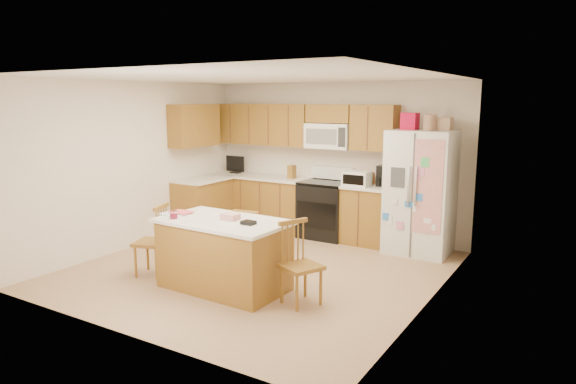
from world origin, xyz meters
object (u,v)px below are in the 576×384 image
Objects in this scene: windsor_chair_right at (300,265)px; stove at (325,209)px; refrigerator at (420,191)px; island at (224,254)px; windsor_chair_left at (153,242)px; windsor_chair_back at (251,243)px.

stove is at bearing 111.46° from windsor_chair_right.
refrigerator is 3.10m from island.
windsor_chair_left is 1.00× the size of windsor_chair_right.
island is (0.04, -2.71, -0.05)m from stove.
island is 1.08m from windsor_chair_left.
windsor_chair_right is (1.03, -0.52, 0.03)m from windsor_chair_back.
windsor_chair_right is (1.00, 0.06, 0.01)m from island.
island is 1.89× the size of windsor_chair_back.
windsor_chair_right is at bearing 4.21° from windsor_chair_left.
island is at bearing -89.24° from stove.
refrigerator is 2.37× the size of windsor_chair_back.
stove is 1.31× the size of windsor_chair_back.
windsor_chair_back is (-1.56, -2.06, -0.51)m from refrigerator.
windsor_chair_right is at bearing 3.56° from island.
stove is at bearing 69.59° from windsor_chair_left.
island is 1.76× the size of windsor_chair_right.
island is 0.58m from windsor_chair_back.
refrigerator is 3.81m from windsor_chair_left.
windsor_chair_back is 1.15m from windsor_chair_right.
stove is 2.13m from windsor_chair_back.
windsor_chair_left is 2.09m from windsor_chair_right.
stove reaches higher than windsor_chair_left.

